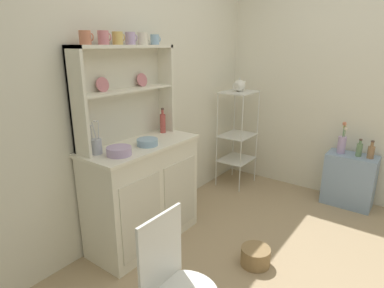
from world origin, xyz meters
The scene contains 23 objects.
ground_plane centered at (0.00, 0.00, 0.00)m, with size 3.84×3.84×0.00m, color tan.
wall_back centered at (0.00, 1.62, 1.25)m, with size 3.84×0.05×2.50m, color silver.
wall_right centered at (1.62, 0.00, 1.25)m, with size 0.05×3.84×2.50m, color silver.
hutch_cabinet centered at (-0.30, 1.37, 0.45)m, with size 0.99×0.45×0.87m.
hutch_shelf_unit centered at (-0.30, 1.53, 1.31)m, with size 0.92×0.18×0.75m.
bakers_rack centered at (1.22, 1.32, 0.69)m, with size 0.41×0.34×1.12m.
side_shelf_blue centered at (1.44, 0.11, 0.27)m, with size 0.28×0.48×0.55m, color #849EBC.
wire_chair centered at (-1.02, 0.44, 0.52)m, with size 0.36×0.36×0.85m.
floor_basket centered at (-0.04, 0.45, 0.07)m, with size 0.22×0.22×0.14m, color #93754C.
cup_terracotta_0 centered at (-0.64, 1.49, 1.67)m, with size 0.09×0.08×0.09m.
cup_rose_1 centered at (-0.49, 1.49, 1.67)m, with size 0.09×0.08×0.09m.
cup_gold_2 centered at (-0.36, 1.49, 1.67)m, with size 0.09×0.08×0.09m.
cup_lilac_3 centered at (-0.24, 1.49, 1.67)m, with size 0.09×0.08×0.09m.
cup_cream_4 centered at (-0.10, 1.49, 1.67)m, with size 0.09×0.08×0.09m.
cup_sky_5 centered at (0.04, 1.49, 1.67)m, with size 0.08×0.07×0.08m.
bowl_mixing_large centered at (-0.59, 1.29, 0.90)m, with size 0.18×0.18×0.06m, color #B79ECC.
bowl_floral_medium centered at (-0.30, 1.29, 0.90)m, with size 0.16×0.16×0.05m, color #8EB2D1.
jam_bottle centered at (0.06, 1.45, 0.96)m, with size 0.05×0.05×0.22m.
utensil_jar centered at (-0.67, 1.45, 0.93)m, with size 0.08×0.08×0.25m.
porcelain_teapot centered at (1.22, 1.32, 1.19)m, with size 0.22×0.13×0.15m.
flower_vase centered at (1.44, 0.23, 0.66)m, with size 0.08×0.08×0.33m.
oil_bottle centered at (1.44, 0.06, 0.62)m, with size 0.06×0.06×0.18m.
vinegar_bottle centered at (1.44, -0.05, 0.62)m, with size 0.06×0.06×0.18m.
Camera 1 is at (-2.02, -0.41, 1.63)m, focal length 30.13 mm.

